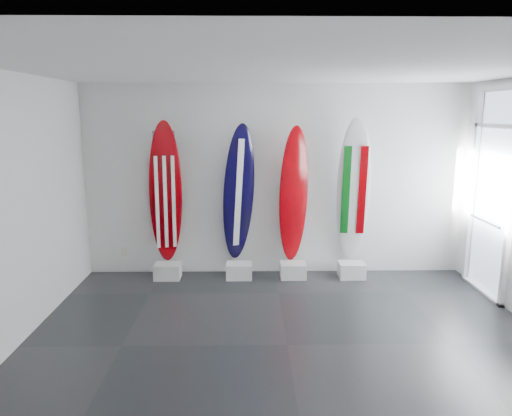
{
  "coord_description": "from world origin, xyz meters",
  "views": [
    {
      "loc": [
        -0.43,
        -4.84,
        2.55
      ],
      "look_at": [
        -0.33,
        1.4,
        1.28
      ],
      "focal_mm": 32.91,
      "sensor_mm": 36.0,
      "label": 1
    }
  ],
  "objects_px": {
    "surfboard_italy": "(353,191)",
    "surfboard_usa": "(166,193)",
    "surfboard_navy": "(239,194)",
    "surfboard_swiss": "(294,195)"
  },
  "relations": [
    {
      "from": "surfboard_italy",
      "to": "surfboard_usa",
      "type": "bearing_deg",
      "value": -174.69
    },
    {
      "from": "surfboard_swiss",
      "to": "surfboard_italy",
      "type": "relative_size",
      "value": 0.94
    },
    {
      "from": "surfboard_usa",
      "to": "surfboard_italy",
      "type": "xyz_separation_m",
      "value": [
        2.89,
        0.0,
        0.03
      ]
    },
    {
      "from": "surfboard_navy",
      "to": "surfboard_swiss",
      "type": "bearing_deg",
      "value": -21.05
    },
    {
      "from": "surfboard_navy",
      "to": "surfboard_italy",
      "type": "height_order",
      "value": "surfboard_italy"
    },
    {
      "from": "surfboard_navy",
      "to": "surfboard_italy",
      "type": "xyz_separation_m",
      "value": [
        1.77,
        0.0,
        0.05
      ]
    },
    {
      "from": "surfboard_swiss",
      "to": "surfboard_navy",
      "type": "bearing_deg",
      "value": 159.72
    },
    {
      "from": "surfboard_usa",
      "to": "surfboard_swiss",
      "type": "xyz_separation_m",
      "value": [
        1.97,
        0.0,
        -0.04
      ]
    },
    {
      "from": "surfboard_italy",
      "to": "surfboard_navy",
      "type": "bearing_deg",
      "value": -174.69
    },
    {
      "from": "surfboard_usa",
      "to": "surfboard_swiss",
      "type": "height_order",
      "value": "surfboard_usa"
    }
  ]
}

